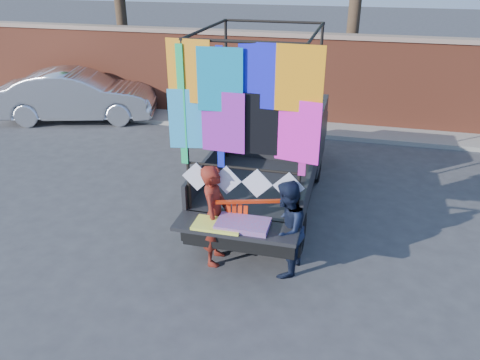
% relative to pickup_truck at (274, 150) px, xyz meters
% --- Properties ---
extents(ground, '(90.00, 90.00, 0.00)m').
position_rel_pickup_truck_xyz_m(ground, '(0.23, -2.35, -0.89)').
color(ground, '#38383A').
rests_on(ground, ground).
extents(brick_wall, '(30.00, 0.45, 2.61)m').
position_rel_pickup_truck_xyz_m(brick_wall, '(0.23, 4.65, 0.43)').
color(brick_wall, brown).
rests_on(brick_wall, ground).
extents(curb, '(30.00, 1.20, 0.12)m').
position_rel_pickup_truck_xyz_m(curb, '(0.23, 3.95, -0.83)').
color(curb, gray).
rests_on(curb, ground).
extents(pickup_truck, '(2.23, 5.61, 3.53)m').
position_rel_pickup_truck_xyz_m(pickup_truck, '(0.00, 0.00, 0.00)').
color(pickup_truck, black).
rests_on(pickup_truck, ground).
extents(sedan, '(4.82, 2.80, 1.50)m').
position_rel_pickup_truck_xyz_m(sedan, '(-6.59, 3.24, -0.14)').
color(sedan, silver).
rests_on(sedan, ground).
extents(woman, '(0.44, 0.64, 1.70)m').
position_rel_pickup_truck_xyz_m(woman, '(-0.42, -2.84, -0.04)').
color(woman, maroon).
rests_on(woman, ground).
extents(man, '(0.70, 0.84, 1.58)m').
position_rel_pickup_truck_xyz_m(man, '(0.72, -2.88, -0.10)').
color(man, black).
rests_on(man, ground).
extents(streamer_bundle, '(1.01, 0.35, 0.71)m').
position_rel_pickup_truck_xyz_m(streamer_bundle, '(0.04, -2.87, 0.08)').
color(streamer_bundle, red).
rests_on(streamer_bundle, ground).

